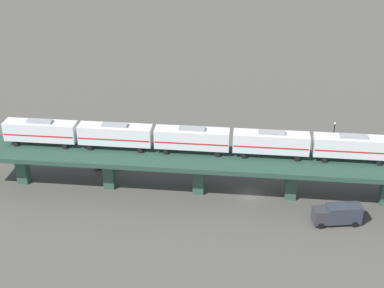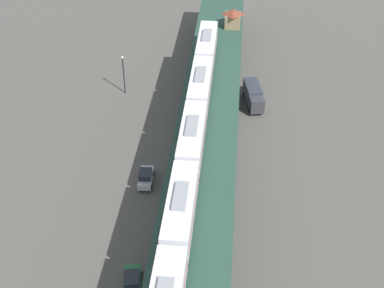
{
  "view_description": "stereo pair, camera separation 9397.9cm",
  "coord_description": "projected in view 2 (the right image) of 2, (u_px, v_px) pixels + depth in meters",
  "views": [
    {
      "loc": [
        73.76,
        -13.12,
        47.7
      ],
      "look_at": [
        -2.93,
        -9.39,
        8.19
      ],
      "focal_mm": 50.0,
      "sensor_mm": 36.0,
      "label": 1
    },
    {
      "loc": [
        -6.39,
        -62.18,
        47.62
      ],
      "look_at": [
        -2.93,
        -9.39,
        8.19
      ],
      "focal_mm": 50.0,
      "sensor_mm": 36.0,
      "label": 2
    }
  ],
  "objects": [
    {
      "name": "street_lamp",
      "position": [
        123.0,
        71.0,
        89.09
      ],
      "size": [
        0.44,
        0.44,
        6.94
      ],
      "color": "black",
      "rests_on": "ground"
    },
    {
      "name": "signal_hut",
      "position": [
        233.0,
        18.0,
        95.99
      ],
      "size": [
        3.69,
        3.69,
        3.4
      ],
      "color": "#8C7251",
      "rests_on": "elevated_viaduct"
    },
    {
      "name": "ground_plane",
      "position": [
        208.0,
        150.0,
        78.54
      ],
      "size": [
        400.0,
        400.0,
        0.0
      ],
      "primitive_type": "plane",
      "color": "#4C4944"
    },
    {
      "name": "delivery_truck",
      "position": [
        253.0,
        95.0,
        87.47
      ],
      "size": [
        2.6,
        7.28,
        3.2
      ],
      "color": "#333338",
      "rests_on": "ground"
    },
    {
      "name": "subway_train",
      "position": [
        192.0,
        137.0,
        65.36
      ],
      "size": [
        12.66,
        62.05,
        4.45
      ],
      "color": "silver",
      "rests_on": "elevated_viaduct"
    },
    {
      "name": "street_car_green",
      "position": [
        132.0,
        282.0,
        58.04
      ],
      "size": [
        1.96,
        4.4,
        1.89
      ],
      "color": "#1E6638",
      "rests_on": "ground"
    },
    {
      "name": "elevated_viaduct",
      "position": [
        208.0,
        118.0,
        74.97
      ],
      "size": [
        22.88,
        92.17,
        6.69
      ],
      "color": "#244135",
      "rests_on": "ground"
    },
    {
      "name": "street_car_silver",
      "position": [
        146.0,
        177.0,
        72.14
      ],
      "size": [
        2.31,
        4.57,
        1.89
      ],
      "color": "#B7BABF",
      "rests_on": "ground"
    }
  ]
}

